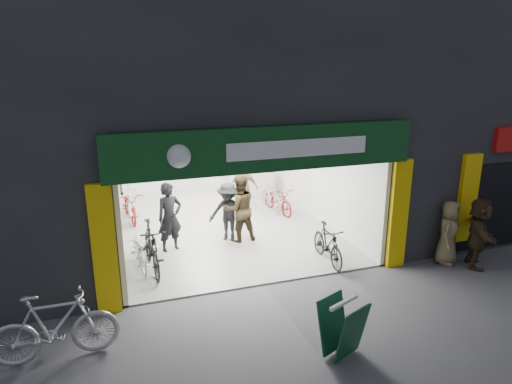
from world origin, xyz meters
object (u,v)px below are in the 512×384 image
bike_right_front (328,244)px  sandwich_board (342,327)px  parked_bike (55,326)px  pedestrian_near (448,232)px  bike_left_front (140,249)px

bike_right_front → sandwich_board: sandwich_board is taller
bike_right_front → parked_bike: parked_bike is taller
bike_right_front → pedestrian_near: pedestrian_near is taller
bike_left_front → sandwich_board: sandwich_board is taller
sandwich_board → bike_left_front: bearing=99.7°
sandwich_board → bike_right_front: bearing=43.7°
bike_right_front → pedestrian_near: 2.88m
bike_left_front → bike_right_front: size_ratio=1.06×
parked_bike → bike_left_front: bearing=-27.5°
bike_left_front → bike_right_front: 4.47m
bike_right_front → bike_left_front: bearing=167.1°
bike_left_front → pedestrian_near: pedestrian_near is taller
pedestrian_near → parked_bike: bearing=146.9°
bike_right_front → sandwich_board: 3.60m
bike_left_front → pedestrian_near: 7.34m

